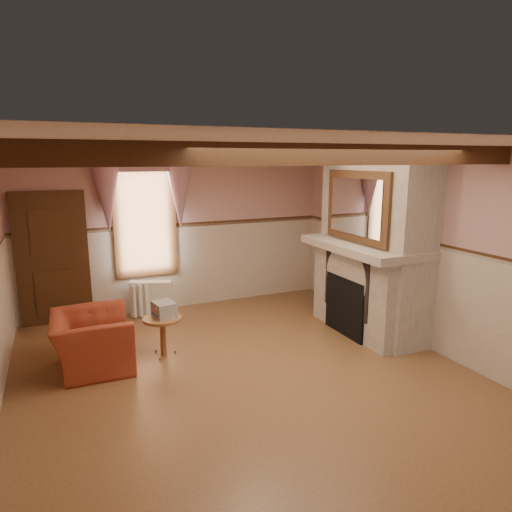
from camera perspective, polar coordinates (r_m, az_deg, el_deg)
name	(u,v)px	position (r m, az deg, el deg)	size (l,w,h in m)	color
floor	(243,374)	(5.96, -1.58, -14.49)	(5.50, 6.00, 0.01)	brown
ceiling	(242,146)	(5.33, -1.76, 13.55)	(5.50, 6.00, 0.01)	silver
wall_back	(179,231)	(8.28, -9.60, 3.14)	(5.50, 0.02, 2.80)	tan
wall_front	(429,369)	(3.07, 20.81, -13.10)	(5.50, 0.02, 2.80)	tan
wall_right	(419,248)	(6.97, 19.72, 0.93)	(0.02, 6.00, 2.80)	tan
wainscot	(243,317)	(5.66, -1.63, -7.68)	(5.50, 6.00, 1.50)	#BFAD99
chair_rail	(243,258)	(5.45, -1.67, -0.24)	(5.50, 6.00, 0.08)	black
firebox	(349,306)	(7.18, 11.50, -6.11)	(0.20, 0.95, 0.90)	black
armchair	(92,341)	(6.34, -19.80, -9.97)	(1.10, 0.96, 0.72)	maroon
side_table	(163,336)	(6.47, -11.54, -9.83)	(0.52, 0.52, 0.55)	brown
book_stack	(164,309)	(6.39, -11.42, -6.54)	(0.26, 0.32, 0.20)	#B7AD8C
radiator	(151,298)	(8.11, -12.97, -5.18)	(0.70, 0.18, 0.60)	white
bowl	(362,239)	(7.13, 13.16, 2.08)	(0.35, 0.35, 0.09)	brown
mantel_clock	(335,229)	(7.72, 9.86, 3.39)	(0.14, 0.24, 0.20)	black
oil_lamp	(353,230)	(7.32, 12.01, 3.15)	(0.11, 0.11, 0.28)	#B68E33
candle_red	(402,246)	(6.47, 17.78, 1.14)	(0.06, 0.06, 0.16)	maroon
jar_yellow	(375,241)	(6.90, 14.62, 1.82)	(0.06, 0.06, 0.12)	yellow
fireplace	(374,243)	(7.21, 14.57, 1.59)	(0.85, 2.00, 2.80)	gray
mantel	(365,246)	(7.10, 13.42, 1.18)	(1.05, 2.05, 0.12)	gray
overmantel_mirror	(356,207)	(6.91, 12.43, 6.04)	(0.06, 1.44, 1.04)	silver
door	(53,261)	(8.03, -24.05, -0.57)	(1.10, 0.10, 2.10)	black
window	(145,219)	(8.09, -13.74, 4.54)	(1.06, 0.08, 2.02)	white
window_drapes	(144,184)	(7.95, -13.84, 8.76)	(1.30, 0.14, 1.40)	gray
ceiling_beam_front	(292,154)	(4.24, 4.55, 12.54)	(5.50, 0.18, 0.20)	black
ceiling_beam_back	(209,156)	(6.45, -5.89, 12.35)	(5.50, 0.18, 0.20)	black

